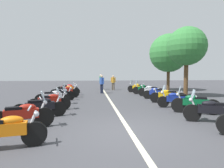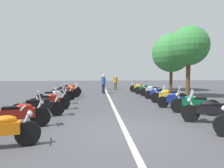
# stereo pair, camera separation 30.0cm
# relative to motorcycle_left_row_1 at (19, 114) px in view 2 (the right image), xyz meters

# --- Properties ---
(ground_plane) EXTENTS (80.00, 80.00, 0.00)m
(ground_plane) POSITION_rel_motorcycle_left_row_1_xyz_m (-0.63, -3.43, -0.47)
(ground_plane) COLOR #424247
(lane_centre_stripe) EXTENTS (28.03, 0.16, 0.01)m
(lane_centre_stripe) POSITION_rel_motorcycle_left_row_1_xyz_m (5.49, -3.43, -0.47)
(lane_centre_stripe) COLOR beige
(lane_centre_stripe) RESTS_ON ground_plane
(motorcycle_left_row_1) EXTENTS (0.89, 1.96, 1.22)m
(motorcycle_left_row_1) POSITION_rel_motorcycle_left_row_1_xyz_m (0.00, 0.00, 0.00)
(motorcycle_left_row_1) COLOR black
(motorcycle_left_row_1) RESTS_ON ground_plane
(motorcycle_left_row_2) EXTENTS (0.94, 2.04, 1.20)m
(motorcycle_left_row_2) POSITION_rel_motorcycle_left_row_1_xyz_m (1.59, -0.16, -0.01)
(motorcycle_left_row_2) COLOR black
(motorcycle_left_row_2) RESTS_ON ground_plane
(motorcycle_left_row_3) EXTENTS (0.79, 2.00, 1.20)m
(motorcycle_left_row_3) POSITION_rel_motorcycle_left_row_1_xyz_m (3.05, -0.21, -0.01)
(motorcycle_left_row_3) COLOR black
(motorcycle_left_row_3) RESTS_ON ground_plane
(motorcycle_left_row_4) EXTENTS (0.66, 2.01, 1.21)m
(motorcycle_left_row_4) POSITION_rel_motorcycle_left_row_1_xyz_m (4.84, -0.01, -0.01)
(motorcycle_left_row_4) COLOR black
(motorcycle_left_row_4) RESTS_ON ground_plane
(motorcycle_left_row_5) EXTENTS (0.92, 1.98, 0.99)m
(motorcycle_left_row_5) POSITION_rel_motorcycle_left_row_1_xyz_m (6.29, -0.11, -0.02)
(motorcycle_left_row_5) COLOR black
(motorcycle_left_row_5) RESTS_ON ground_plane
(motorcycle_left_row_6) EXTENTS (0.72, 2.12, 1.01)m
(motorcycle_left_row_6) POSITION_rel_motorcycle_left_row_1_xyz_m (7.79, -0.24, -0.01)
(motorcycle_left_row_6) COLOR black
(motorcycle_left_row_6) RESTS_ON ground_plane
(motorcycle_left_row_7) EXTENTS (0.72, 2.07, 0.99)m
(motorcycle_left_row_7) POSITION_rel_motorcycle_left_row_1_xyz_m (9.28, -0.22, -0.02)
(motorcycle_left_row_7) COLOR black
(motorcycle_left_row_7) RESTS_ON ground_plane
(motorcycle_left_row_8) EXTENTS (0.75, 1.95, 0.99)m
(motorcycle_left_row_8) POSITION_rel_motorcycle_left_row_1_xyz_m (11.02, -0.01, -0.03)
(motorcycle_left_row_8) COLOR black
(motorcycle_left_row_8) RESTS_ON ground_plane
(motorcycle_right_row_1) EXTENTS (1.03, 2.07, 1.21)m
(motorcycle_right_row_1) POSITION_rel_motorcycle_left_row_1_xyz_m (0.10, -6.69, -0.00)
(motorcycle_right_row_1) COLOR black
(motorcycle_right_row_1) RESTS_ON ground_plane
(motorcycle_right_row_2) EXTENTS (1.09, 1.93, 1.23)m
(motorcycle_right_row_2) POSITION_rel_motorcycle_left_row_1_xyz_m (1.68, -6.86, 0.00)
(motorcycle_right_row_2) COLOR black
(motorcycle_right_row_2) RESTS_ON ground_plane
(motorcycle_right_row_3) EXTENTS (0.84, 1.97, 1.19)m
(motorcycle_right_row_3) POSITION_rel_motorcycle_left_row_1_xyz_m (3.09, -6.65, -0.02)
(motorcycle_right_row_3) COLOR black
(motorcycle_right_row_3) RESTS_ON ground_plane
(motorcycle_right_row_4) EXTENTS (0.95, 2.11, 1.00)m
(motorcycle_right_row_4) POSITION_rel_motorcycle_left_row_1_xyz_m (4.64, -6.84, -0.02)
(motorcycle_right_row_4) COLOR black
(motorcycle_right_row_4) RESTS_ON ground_plane
(motorcycle_right_row_5) EXTENTS (1.10, 1.83, 0.98)m
(motorcycle_right_row_5) POSITION_rel_motorcycle_left_row_1_xyz_m (6.30, -6.74, -0.03)
(motorcycle_right_row_5) COLOR black
(motorcycle_right_row_5) RESTS_ON ground_plane
(motorcycle_right_row_6) EXTENTS (1.04, 1.96, 1.01)m
(motorcycle_right_row_6) POSITION_rel_motorcycle_left_row_1_xyz_m (7.90, -6.85, -0.01)
(motorcycle_right_row_6) COLOR black
(motorcycle_right_row_6) RESTS_ON ground_plane
(motorcycle_right_row_7) EXTENTS (1.13, 1.98, 1.22)m
(motorcycle_right_row_7) POSITION_rel_motorcycle_left_row_1_xyz_m (9.30, -6.70, -0.00)
(motorcycle_right_row_7) COLOR black
(motorcycle_right_row_7) RESTS_ON ground_plane
(motorcycle_right_row_8) EXTENTS (1.16, 1.96, 1.22)m
(motorcycle_right_row_8) POSITION_rel_motorcycle_left_row_1_xyz_m (10.96, -6.58, -0.00)
(motorcycle_right_row_8) COLOR black
(motorcycle_right_row_8) RESTS_ON ground_plane
(bystander_0) EXTENTS (0.32, 0.50, 1.58)m
(bystander_0) POSITION_rel_motorcycle_left_row_1_xyz_m (13.76, -4.49, 0.44)
(bystander_0) COLOR brown
(bystander_0) RESTS_ON ground_plane
(bystander_1) EXTENTS (0.41, 0.39, 1.64)m
(bystander_1) POSITION_rel_motorcycle_left_row_1_xyz_m (10.52, -3.11, 0.49)
(bystander_1) COLOR #1E2338
(bystander_1) RESTS_ON ground_plane
(bystander_2) EXTENTS (0.53, 0.32, 1.70)m
(bystander_2) POSITION_rel_motorcycle_left_row_1_xyz_m (14.49, -3.20, 0.52)
(bystander_2) COLOR black
(bystander_2) RESTS_ON ground_plane
(roadside_tree_0) EXTENTS (4.00, 4.00, 5.93)m
(roadside_tree_0) POSITION_rel_motorcycle_left_row_1_xyz_m (12.75, -10.25, 3.45)
(roadside_tree_0) COLOR brown
(roadside_tree_0) RESTS_ON ground_plane
(roadside_tree_2) EXTENTS (2.95, 2.95, 5.36)m
(roadside_tree_2) POSITION_rel_motorcycle_left_row_1_xyz_m (7.47, -9.45, 3.38)
(roadside_tree_2) COLOR brown
(roadside_tree_2) RESTS_ON ground_plane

